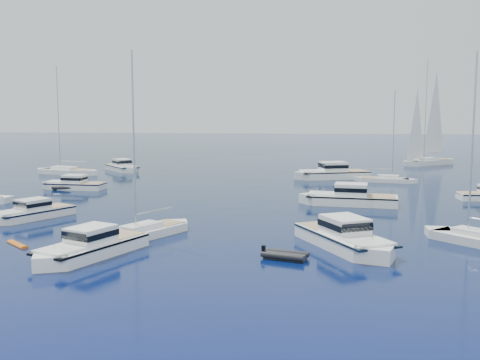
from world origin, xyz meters
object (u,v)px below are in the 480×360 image
object	(u,v)px
motor_cruiser_right	(346,248)
sailboat_fore	(145,236)
tender_yellow	(103,243)
motor_cruiser_near	(89,256)

from	to	relation	value
motor_cruiser_right	sailboat_fore	world-z (taller)	sailboat_fore
sailboat_fore	tender_yellow	xyz separation A→B (m)	(-2.51, -2.28, 0.00)
motor_cruiser_near	sailboat_fore	size ratio (longest dim) A/B	0.67
motor_cruiser_near	motor_cruiser_right	bearing A→B (deg)	-142.65
motor_cruiser_right	sailboat_fore	bearing A→B (deg)	-34.80
sailboat_fore	motor_cruiser_near	bearing A→B (deg)	101.54
tender_yellow	sailboat_fore	bearing A→B (deg)	4.32
motor_cruiser_near	sailboat_fore	distance (m)	6.48
motor_cruiser_near	motor_cruiser_right	xyz separation A→B (m)	(16.88, 3.90, 0.00)
sailboat_fore	tender_yellow	distance (m)	3.39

